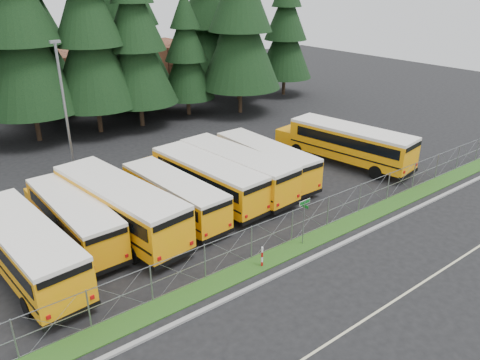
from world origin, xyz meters
The scene contains 27 objects.
ground centered at (0.00, 0.00, 0.00)m, with size 120.00×120.00×0.00m, color black.
curb centered at (0.00, -3.10, 0.06)m, with size 50.00×0.25×0.12m, color gray.
grass_verge centered at (0.00, -1.70, 0.03)m, with size 50.00×1.40×0.06m, color #1D3F12.
road_lane_line centered at (0.00, -8.00, 0.01)m, with size 50.00×0.12×0.01m, color beige.
chainlink_fence centered at (0.00, -1.00, 1.00)m, with size 44.00×0.10×2.00m, color gray, non-canonical shape.
brick_building centered at (6.00, 40.00, 3.00)m, with size 22.00×10.00×6.00m, color brown.
bus_0 centered at (-14.02, 4.85, 1.51)m, with size 2.71×11.50×3.01m, color #F59E07, non-canonical shape.
bus_1 centered at (-10.87, 6.82, 1.39)m, with size 2.50×10.57×2.77m, color #F59E07, non-canonical shape.
bus_2 centered at (-8.46, 6.24, 1.61)m, with size 2.90×12.27×3.22m, color #F59E07, non-canonical shape.
bus_3 centered at (-4.85, 6.04, 1.34)m, with size 2.42×10.23×2.68m, color #F59E07, non-canonical shape.
bus_4 centered at (-1.87, 6.70, 1.46)m, with size 2.63×11.14×2.92m, color #F59E07, non-canonical shape.
bus_5 centered at (0.60, 6.78, 1.50)m, with size 2.70×11.43×3.00m, color #F59E07, non-canonical shape.
bus_6 centered at (3.54, 7.00, 1.41)m, with size 2.54×10.76×2.82m, color #F59E07, non-canonical shape.
bus_east centered at (11.02, 5.36, 1.57)m, with size 2.84×12.02×3.15m, color #F59E07, non-canonical shape.
street_sign centered at (-0.74, -1.63, 2.03)m, with size 0.84×0.55×2.81m.
striped_bollard centered at (-4.05, -1.96, 0.60)m, with size 0.11×0.11×1.20m, color #B20C0C.
light_standard centered at (-7.58, 16.06, 5.50)m, with size 0.70×0.35×10.14m.
conifer_3 centered at (-7.09, 26.81, 9.67)m, with size 8.75×8.75×19.35m, color black, non-canonical shape.
conifer_4 centered at (-1.48, 25.84, 9.21)m, with size 8.33×8.33×18.42m, color black, non-canonical shape.
conifer_5 centered at (2.73, 25.16, 8.44)m, with size 7.63×7.63×16.87m, color black, non-canonical shape.
conifer_6 centered at (8.81, 25.91, 6.55)m, with size 5.92×5.92×13.10m, color black, non-canonical shape.
conifer_7 centered at (13.89, 23.09, 9.77)m, with size 8.84×8.84×19.54m, color black, non-canonical shape.
conifer_8 centered at (17.58, 28.19, 7.59)m, with size 6.87×6.87×15.19m, color black, non-canonical shape.
conifer_9 centered at (23.81, 26.69, 7.65)m, with size 6.92×6.92×15.31m, color black, non-canonical shape.
conifer_11 centered at (-4.18, 33.66, 8.66)m, with size 7.83×7.83×17.32m, color black, non-canonical shape.
conifer_12 centered at (5.02, 32.06, 10.31)m, with size 9.33×9.33×20.62m, color black, non-canonical shape.
conifer_13 centered at (15.92, 32.70, 9.21)m, with size 8.33×8.33×18.43m, color black, non-canonical shape.
Camera 1 is at (-17.76, -17.78, 14.10)m, focal length 35.00 mm.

